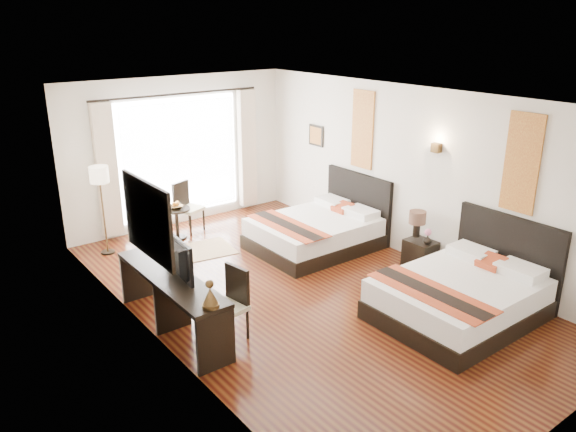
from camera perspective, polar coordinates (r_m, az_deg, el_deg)
floor at (r=8.29m, az=1.57°, el=-7.65°), size 4.50×7.50×0.01m
ceiling at (r=7.45m, az=1.77°, el=11.86°), size 4.50×7.50×0.02m
wall_headboard at (r=9.28m, az=12.54°, el=4.17°), size 0.01×7.50×2.80m
wall_desk at (r=6.65m, az=-13.57°, el=-2.01°), size 0.01×7.50×2.80m
wall_window at (r=10.82m, az=-10.98°, el=6.43°), size 4.50×0.01×2.80m
wall_entry at (r=5.59m, az=26.81°, el=-7.94°), size 4.50×0.01×2.80m
window_glass at (r=10.83m, az=-10.91°, el=5.91°), size 2.40×0.02×2.20m
sheer_curtain at (r=10.78m, az=-10.76°, el=5.85°), size 2.30×0.02×2.10m
drape_left at (r=10.20m, az=-17.92°, el=4.36°), size 0.35×0.14×2.35m
drape_right at (r=11.45m, az=-4.16°, el=6.83°), size 0.35×0.14×2.35m
art_panel_near at (r=8.11m, az=22.66°, el=4.96°), size 0.03×0.50×1.35m
art_panel_far at (r=9.91m, az=7.58°, el=8.69°), size 0.03×0.50×1.35m
wall_sconce at (r=8.83m, az=14.83°, el=6.70°), size 0.10×0.14×0.14m
mirror_frame at (r=6.76m, az=-14.08°, el=-0.35°), size 0.04×1.25×0.95m
mirror_glass at (r=6.77m, az=-13.89°, el=-0.31°), size 0.01×1.12×0.82m
bed_near at (r=7.86m, az=17.34°, el=-7.63°), size 2.15×1.67×1.21m
bed_far at (r=9.72m, az=3.09°, el=-1.47°), size 2.09×1.63×1.17m
nightstand at (r=9.21m, az=13.27°, el=-3.76°), size 0.38×0.46×0.45m
table_lamp at (r=9.04m, az=13.00°, el=-0.34°), size 0.27×0.27×0.42m
vase at (r=8.97m, az=14.01°, el=-2.05°), size 0.15×0.15×0.15m
console_desk at (r=7.31m, az=-11.67°, el=-8.65°), size 0.50×2.20×0.76m
television at (r=7.03m, az=-11.78°, el=-4.16°), size 0.20×0.88×0.50m
bronze_figurine at (r=6.28m, az=-7.91°, el=-7.99°), size 0.21×0.21×0.29m
desk_chair at (r=7.07m, az=-6.12°, el=-10.27°), size 0.49×0.49×0.92m
floor_lamp at (r=9.64m, az=-18.58°, el=3.42°), size 0.30×0.30×1.51m
side_table at (r=10.30m, az=-11.20°, el=-0.72°), size 0.49×0.49×0.57m
fruit_bowl at (r=10.18m, az=-11.29°, el=0.91°), size 0.25×0.25×0.06m
window_chair at (r=10.63m, az=-10.04°, el=-0.03°), size 0.55×0.55×0.92m
jute_rug at (r=9.74m, az=-9.26°, el=-3.57°), size 1.35×1.02×0.01m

